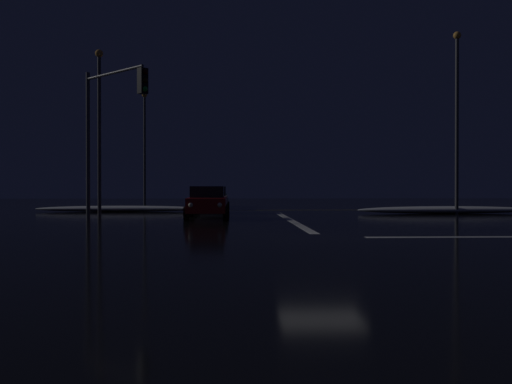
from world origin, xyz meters
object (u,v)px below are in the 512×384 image
(sedan_silver, at_px, (212,199))
(streetlamp_left_near, at_px, (99,120))
(sedan_red, at_px, (207,202))
(streetlamp_right_near, at_px, (457,110))
(traffic_signal_nw, at_px, (109,115))
(sedan_gray, at_px, (212,198))
(sedan_green, at_px, (215,196))
(streetlamp_left_far, at_px, (145,141))

(sedan_silver, bearing_deg, streetlamp_left_near, -162.26)
(sedan_silver, bearing_deg, sedan_red, -90.23)
(streetlamp_right_near, distance_m, streetlamp_left_near, 20.03)
(sedan_silver, bearing_deg, traffic_signal_nw, -116.69)
(traffic_signal_nw, distance_m, streetlamp_right_near, 19.24)
(sedan_silver, distance_m, streetlamp_left_near, 7.82)
(sedan_gray, bearing_deg, sedan_red, -89.02)
(sedan_green, bearing_deg, traffic_signal_nw, -101.58)
(streetlamp_left_far, bearing_deg, sedan_red, -72.89)
(sedan_silver, height_order, streetlamp_left_far, streetlamp_left_far)
(sedan_green, bearing_deg, sedan_silver, -89.17)
(sedan_red, height_order, streetlamp_left_far, streetlamp_left_far)
(sedan_gray, xyz_separation_m, sedan_green, (0.06, 5.28, 0.00))
(sedan_gray, xyz_separation_m, streetlamp_left_near, (-5.90, -8.05, 4.44))
(traffic_signal_nw, xyz_separation_m, streetlamp_left_near, (-1.92, 6.42, 0.58))
(streetlamp_left_far, distance_m, streetlamp_left_near, 16.00)
(sedan_gray, xyz_separation_m, streetlamp_right_near, (14.12, -8.05, 5.07))
(sedan_red, height_order, traffic_signal_nw, traffic_signal_nw)
(sedan_gray, relative_size, traffic_signal_nw, 0.64)
(traffic_signal_nw, bearing_deg, streetlamp_left_near, 106.64)
(sedan_silver, relative_size, streetlamp_right_near, 0.42)
(sedan_gray, relative_size, streetlamp_left_far, 0.46)
(sedan_green, height_order, streetlamp_left_far, streetlamp_left_far)
(streetlamp_left_near, bearing_deg, sedan_red, -32.17)
(sedan_red, xyz_separation_m, sedan_silver, (0.02, 5.80, 0.00))
(sedan_green, xyz_separation_m, streetlamp_right_near, (14.05, -13.33, 5.07))
(sedan_gray, distance_m, streetlamp_left_far, 10.93)
(sedan_gray, distance_m, traffic_signal_nw, 15.50)
(sedan_gray, bearing_deg, streetlamp_right_near, -29.70)
(sedan_red, bearing_deg, streetlamp_left_near, 147.83)
(sedan_silver, bearing_deg, sedan_gray, 92.14)
(sedan_red, distance_m, streetlamp_left_far, 21.27)
(sedan_green, height_order, streetlamp_right_near, streetlamp_right_near)
(traffic_signal_nw, distance_m, streetlamp_left_far, 22.51)
(sedan_green, xyz_separation_m, streetlamp_left_near, (-5.97, -13.33, 4.44))
(streetlamp_right_near, relative_size, streetlamp_left_near, 1.13)
(sedan_silver, xyz_separation_m, sedan_gray, (-0.23, 6.09, 0.00))
(sedan_silver, distance_m, traffic_signal_nw, 10.14)
(streetlamp_right_near, bearing_deg, streetlamp_left_near, -180.00)
(sedan_red, relative_size, traffic_signal_nw, 0.64)
(streetlamp_left_near, bearing_deg, sedan_green, 65.89)
(sedan_green, bearing_deg, sedan_gray, -90.68)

